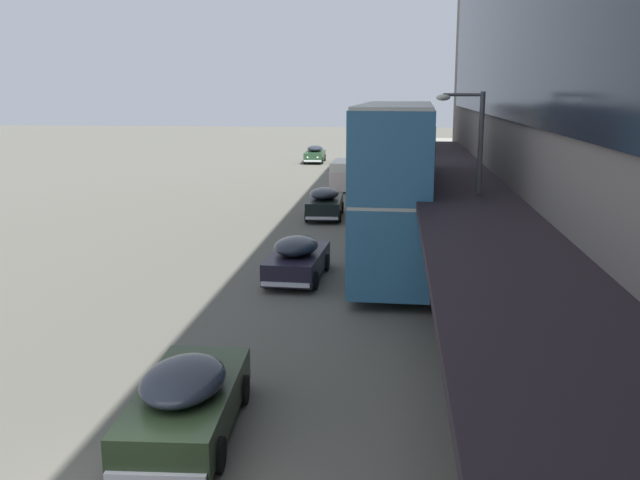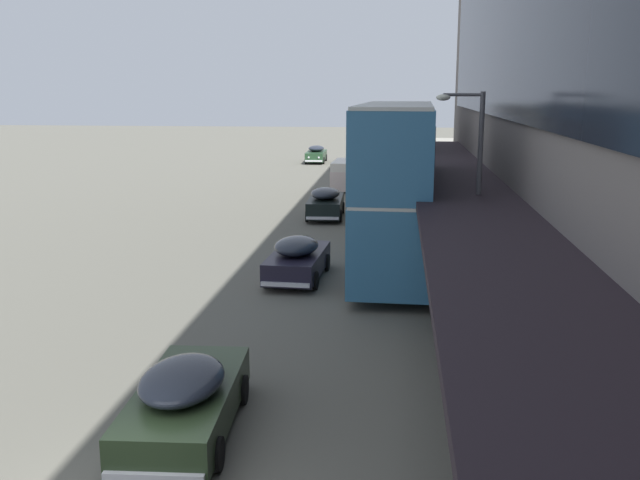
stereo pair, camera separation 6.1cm
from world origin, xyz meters
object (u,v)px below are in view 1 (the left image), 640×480
Objects in this scene: sedan_far_back at (297,258)px; pedestrian_at_kerb at (568,362)px; transit_bus_kerbside_front at (395,184)px; transit_bus_kerbside_far at (393,152)px; vw_van at (346,173)px; transit_bus_kerbside_rear at (399,146)px; sedan_second_near at (187,399)px; sedan_second_mid at (315,154)px; sedan_lead_mid at (325,203)px; street_lamp at (473,179)px.

sedan_far_back is 2.45× the size of pedestrian_at_kerb.
transit_bus_kerbside_front is 15.93m from transit_bus_kerbside_far.
sedan_far_back is at bearing -90.16° from vw_van.
transit_bus_kerbside_rear reaches higher than sedan_second_near.
sedan_second_mid is at bearing 106.67° from transit_bus_kerbside_far.
transit_bus_kerbside_front reaches higher than vw_van.
sedan_lead_mid is at bearing 108.06° from transit_bus_kerbside_front.
sedan_far_back is 0.70× the size of street_lamp.
sedan_far_back is (-3.26, -17.16, -2.39)m from transit_bus_kerbside_far.
sedan_second_near is 11.98m from sedan_far_back.
transit_bus_kerbside_far is 2.42× the size of sedan_far_back.
transit_bus_kerbside_front is 2.18× the size of sedan_lead_mid.
sedan_second_near is 0.74× the size of street_lamp.
sedan_lead_mid is (-3.71, 11.37, -2.56)m from transit_bus_kerbside_front.
transit_bus_kerbside_front is 14.04m from sedan_second_near.
sedan_second_mid is at bearing 93.77° from sedan_second_near.
vw_van is at bearing 88.34° from sedan_lead_mid.
street_lamp is at bearing -82.25° from transit_bus_kerbside_far.
sedan_far_back is at bearing 160.30° from street_lamp.
sedan_second_near is at bearing -90.70° from sedan_lead_mid.
sedan_second_mid is (-7.54, 40.48, -2.59)m from transit_bus_kerbside_front.
sedan_far_back is at bearing 124.63° from pedestrian_at_kerb.
transit_bus_kerbside_front is 1.56× the size of street_lamp.
transit_bus_kerbside_rear is 2.30× the size of sedan_far_back.
transit_bus_kerbside_rear is at bearing 94.21° from pedestrian_at_kerb.
pedestrian_at_kerb reaches higher than sedan_far_back.
vw_van is at bearing -76.89° from sedan_second_mid.
street_lamp reaches higher than sedan_second_mid.
transit_bus_kerbside_rear is 5.64× the size of pedestrian_at_kerb.
sedan_second_mid is (-7.35, 24.56, -2.39)m from transit_bus_kerbside_far.
sedan_lead_mid is 2.52× the size of pedestrian_at_kerb.
vw_van is (-3.60, -12.65, -0.86)m from transit_bus_kerbside_rear.
sedan_second_mid is 18.34m from vw_van.
transit_bus_kerbside_front reaches higher than transit_bus_kerbside_far.
vw_van is 26.76m from street_lamp.
transit_bus_kerbside_rear is 0.95× the size of transit_bus_kerbside_far.
sedan_second_mid is at bearing 146.13° from transit_bus_kerbside_rear.
transit_bus_kerbside_far reaches higher than vw_van.
sedan_lead_mid is at bearing 107.84° from pedestrian_at_kerb.
transit_bus_kerbside_front is 2.08× the size of sedan_second_mid.
sedan_second_mid is at bearing 97.50° from sedan_lead_mid.
sedan_lead_mid is 11.26m from vw_van.
transit_bus_kerbside_rear is 13.18m from vw_van.
sedan_lead_mid is 1.03× the size of sedan_far_back.
sedan_second_near is (-4.23, -48.47, -1.21)m from transit_bus_kerbside_rear.
transit_bus_kerbside_front is 41.26m from sedan_second_mid.
sedan_second_mid is (-3.83, 29.11, -0.03)m from sedan_lead_mid.
transit_bus_kerbside_far is 2.36× the size of sedan_lead_mid.
pedestrian_at_kerb is at bearing -72.37° from transit_bus_kerbside_front.
pedestrian_at_kerb is at bearing -81.47° from street_lamp.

